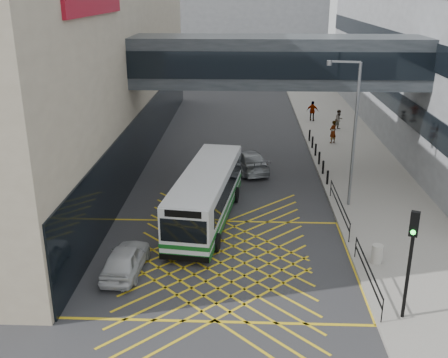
# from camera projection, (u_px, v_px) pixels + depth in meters

# --- Properties ---
(ground) EXTENTS (120.00, 120.00, 0.00)m
(ground) POSITION_uv_depth(u_px,v_px,m) (220.00, 263.00, 23.83)
(ground) COLOR #333335
(building_far) EXTENTS (28.00, 16.00, 18.00)m
(building_far) POSITION_uv_depth(u_px,v_px,m) (226.00, 8.00, 77.14)
(building_far) COLOR gray
(building_far) RESTS_ON ground
(skybridge) EXTENTS (20.00, 4.10, 3.00)m
(skybridge) POSITION_uv_depth(u_px,v_px,m) (278.00, 61.00, 32.41)
(skybridge) COLOR #31363B
(skybridge) RESTS_ON ground
(pavement) EXTENTS (6.00, 54.00, 0.16)m
(pavement) POSITION_uv_depth(u_px,v_px,m) (355.00, 161.00, 37.53)
(pavement) COLOR gray
(pavement) RESTS_ON ground
(box_junction) EXTENTS (12.00, 9.00, 0.01)m
(box_junction) POSITION_uv_depth(u_px,v_px,m) (220.00, 263.00, 23.83)
(box_junction) COLOR gold
(box_junction) RESTS_ON ground
(bus) EXTENTS (3.60, 10.32, 2.83)m
(bus) POSITION_uv_depth(u_px,v_px,m) (207.00, 194.00, 27.66)
(bus) COLOR silver
(bus) RESTS_ON ground
(car_white) EXTENTS (1.91, 4.18, 1.30)m
(car_white) POSITION_uv_depth(u_px,v_px,m) (125.00, 259.00, 22.81)
(car_white) COLOR silver
(car_white) RESTS_ON ground
(car_dark) EXTENTS (2.28, 4.71, 1.42)m
(car_dark) POSITION_uv_depth(u_px,v_px,m) (202.00, 183.00, 31.50)
(car_dark) COLOR black
(car_dark) RESTS_ON ground
(car_silver) EXTENTS (3.24, 5.20, 1.50)m
(car_silver) POSITION_uv_depth(u_px,v_px,m) (249.00, 160.00, 35.61)
(car_silver) COLOR gray
(car_silver) RESTS_ON ground
(traffic_light) EXTENTS (0.36, 0.52, 4.39)m
(traffic_light) POSITION_uv_depth(u_px,v_px,m) (411.00, 250.00, 18.56)
(traffic_light) COLOR black
(traffic_light) RESTS_ON pavement
(street_lamp) EXTENTS (1.83, 0.50, 8.04)m
(street_lamp) POSITION_uv_depth(u_px,v_px,m) (352.00, 126.00, 28.30)
(street_lamp) COLOR slate
(street_lamp) RESTS_ON pavement
(litter_bin) EXTENTS (0.49, 0.49, 0.86)m
(litter_bin) POSITION_uv_depth(u_px,v_px,m) (377.00, 254.00, 23.39)
(litter_bin) COLOR #ADA89E
(litter_bin) RESTS_ON pavement
(kerb_railings) EXTENTS (0.05, 12.54, 1.00)m
(kerb_railings) POSITION_uv_depth(u_px,v_px,m) (351.00, 231.00, 24.96)
(kerb_railings) COLOR black
(kerb_railings) RESTS_ON pavement
(bollards) EXTENTS (0.14, 10.14, 0.90)m
(bollards) POSITION_uv_depth(u_px,v_px,m) (317.00, 154.00, 37.46)
(bollards) COLOR black
(bollards) RESTS_ON pavement
(pedestrian_a) EXTENTS (0.88, 0.85, 1.81)m
(pedestrian_a) POSITION_uv_depth(u_px,v_px,m) (333.00, 132.00, 41.40)
(pedestrian_a) COLOR gray
(pedestrian_a) RESTS_ON pavement
(pedestrian_b) EXTENTS (0.95, 0.87, 1.70)m
(pedestrian_b) POSITION_uv_depth(u_px,v_px,m) (339.00, 120.00, 45.45)
(pedestrian_b) COLOR gray
(pedestrian_b) RESTS_ON pavement
(pedestrian_c) EXTENTS (1.18, 0.77, 1.83)m
(pedestrian_c) POSITION_uv_depth(u_px,v_px,m) (312.00, 111.00, 48.37)
(pedestrian_c) COLOR gray
(pedestrian_c) RESTS_ON pavement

